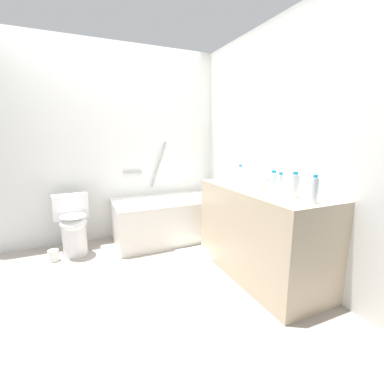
% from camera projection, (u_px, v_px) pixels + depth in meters
% --- Properties ---
extents(ground_plane, '(3.85, 3.85, 0.00)m').
position_uv_depth(ground_plane, '(138.00, 280.00, 2.56)').
color(ground_plane, '#9E9389').
extents(wall_back_tiled, '(3.25, 0.10, 2.48)m').
position_uv_depth(wall_back_tiled, '(111.00, 145.00, 3.47)').
color(wall_back_tiled, silver).
rests_on(wall_back_tiled, ground_plane).
extents(wall_right_mirror, '(0.10, 2.89, 2.48)m').
position_uv_depth(wall_right_mirror, '(268.00, 146.00, 2.90)').
color(wall_right_mirror, silver).
rests_on(wall_right_mirror, ground_plane).
extents(bathtub, '(1.42, 0.74, 1.27)m').
position_uv_depth(bathtub, '(170.00, 217.00, 3.54)').
color(bathtub, silver).
rests_on(bathtub, ground_plane).
extents(toilet, '(0.40, 0.50, 0.70)m').
position_uv_depth(toilet, '(73.00, 225.00, 3.08)').
color(toilet, white).
rests_on(toilet, ground_plane).
extents(vanity_counter, '(0.60, 1.38, 0.87)m').
position_uv_depth(vanity_counter, '(261.00, 233.00, 2.58)').
color(vanity_counter, tan).
rests_on(vanity_counter, ground_plane).
extents(sink_basin, '(0.28, 0.28, 0.04)m').
position_uv_depth(sink_basin, '(255.00, 185.00, 2.58)').
color(sink_basin, white).
rests_on(sink_basin, vanity_counter).
extents(sink_faucet, '(0.13, 0.15, 0.07)m').
position_uv_depth(sink_faucet, '(269.00, 183.00, 2.64)').
color(sink_faucet, '#9E9EA3').
rests_on(sink_faucet, vanity_counter).
extents(water_bottle_0, '(0.06, 0.06, 0.21)m').
position_uv_depth(water_bottle_0, '(314.00, 190.00, 1.95)').
color(water_bottle_0, silver).
rests_on(water_bottle_0, vanity_counter).
extents(water_bottle_1, '(0.06, 0.06, 0.19)m').
position_uv_depth(water_bottle_1, '(240.00, 174.00, 2.78)').
color(water_bottle_1, silver).
rests_on(water_bottle_1, vanity_counter).
extents(water_bottle_2, '(0.07, 0.07, 0.21)m').
position_uv_depth(water_bottle_2, '(294.00, 186.00, 2.12)').
color(water_bottle_2, silver).
rests_on(water_bottle_2, vanity_counter).
extents(water_bottle_3, '(0.07, 0.07, 0.19)m').
position_uv_depth(water_bottle_3, '(273.00, 182.00, 2.35)').
color(water_bottle_3, silver).
rests_on(water_bottle_3, vanity_counter).
extents(water_bottle_4, '(0.06, 0.06, 0.19)m').
position_uv_depth(water_bottle_4, '(280.00, 184.00, 2.25)').
color(water_bottle_4, silver).
rests_on(water_bottle_4, vanity_counter).
extents(drinking_glass_0, '(0.06, 0.06, 0.08)m').
position_uv_depth(drinking_glass_0, '(263.00, 187.00, 2.35)').
color(drinking_glass_0, white).
rests_on(drinking_glass_0, vanity_counter).
extents(drinking_glass_1, '(0.07, 0.07, 0.10)m').
position_uv_depth(drinking_glass_1, '(231.00, 176.00, 2.95)').
color(drinking_glass_1, white).
rests_on(drinking_glass_1, vanity_counter).
extents(soap_dish, '(0.09, 0.06, 0.02)m').
position_uv_depth(soap_dish, '(280.00, 195.00, 2.17)').
color(soap_dish, white).
rests_on(soap_dish, vanity_counter).
extents(bath_mat, '(0.53, 0.41, 0.01)m').
position_uv_depth(bath_mat, '(202.00, 253.00, 3.13)').
color(bath_mat, white).
rests_on(bath_mat, ground_plane).
extents(toilet_paper_roll, '(0.11, 0.11, 0.13)m').
position_uv_depth(toilet_paper_roll, '(54.00, 256.00, 2.94)').
color(toilet_paper_roll, white).
rests_on(toilet_paper_roll, ground_plane).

